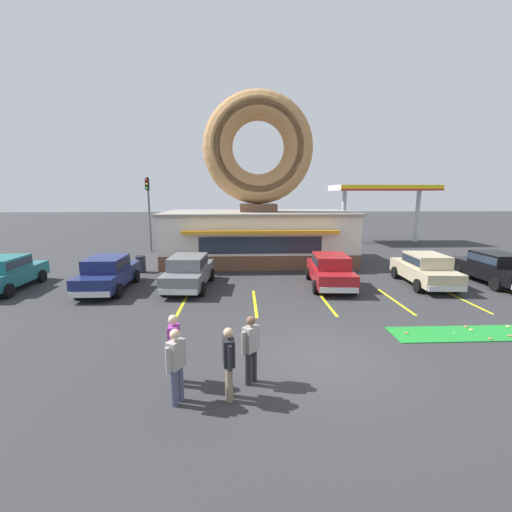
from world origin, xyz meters
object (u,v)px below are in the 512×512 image
at_px(car_black, 494,267).
at_px(car_teal, 5,272).
at_px(golf_ball, 454,333).
at_px(car_champagne, 425,268).
at_px(traffic_light_pole, 149,204).
at_px(pedestrian_leather_jacket_man, 251,346).
at_px(trash_bin, 141,264).
at_px(car_grey, 189,270).
at_px(car_navy, 108,272).
at_px(pedestrian_blue_sweater_man, 176,363).
at_px(pedestrian_hooded_kid, 229,360).
at_px(car_red, 330,269).
at_px(pedestrian_clipboard_woman, 174,346).

height_order(car_black, car_teal, same).
xyz_separation_m(golf_ball, car_champagne, (2.25, 6.05, 0.82)).
bearing_deg(traffic_light_pole, car_champagne, -34.07).
bearing_deg(pedestrian_leather_jacket_man, car_black, 34.93).
distance_m(pedestrian_leather_jacket_man, trash_bin, 13.60).
height_order(car_grey, trash_bin, car_grey).
distance_m(car_navy, pedestrian_blue_sweater_man, 10.39).
height_order(car_black, trash_bin, car_black).
xyz_separation_m(car_grey, traffic_light_pole, (-4.63, 11.00, 2.84)).
distance_m(car_champagne, pedestrian_hooded_kid, 13.20).
bearing_deg(pedestrian_blue_sweater_man, golf_ball, 21.74).
relative_size(car_champagne, pedestrian_leather_jacket_man, 2.75).
height_order(golf_ball, pedestrian_leather_jacket_man, pedestrian_leather_jacket_man).
distance_m(pedestrian_blue_sweater_man, pedestrian_leather_jacket_man, 1.78).
relative_size(car_teal, pedestrian_hooded_kid, 2.77).
bearing_deg(car_grey, traffic_light_pole, 112.83).
relative_size(car_navy, car_red, 0.98).
distance_m(car_teal, car_grey, 8.60).
height_order(golf_ball, traffic_light_pole, traffic_light_pole).
distance_m(car_teal, car_champagne, 20.27).
bearing_deg(pedestrian_clipboard_woman, pedestrian_hooded_kid, -27.95).
distance_m(car_red, trash_bin, 10.82).
xyz_separation_m(car_teal, traffic_light_pole, (3.97, 11.02, 2.84)).
bearing_deg(traffic_light_pole, car_navy, -85.54).
relative_size(pedestrian_clipboard_woman, traffic_light_pole, 0.30).
distance_m(car_navy, pedestrian_hooded_kid, 10.87).
relative_size(golf_ball, trash_bin, 0.04).
relative_size(car_champagne, trash_bin, 4.77).
height_order(car_teal, pedestrian_leather_jacket_man, pedestrian_leather_jacket_man).
xyz_separation_m(trash_bin, traffic_light_pole, (-1.32, 7.47, 3.21)).
bearing_deg(car_navy, traffic_light_pole, 94.46).
distance_m(pedestrian_clipboard_woman, traffic_light_pole, 20.53).
relative_size(car_black, car_teal, 1.00).
bearing_deg(car_teal, car_black, 0.40).
distance_m(car_black, pedestrian_clipboard_woman, 16.84).
distance_m(car_black, pedestrian_leather_jacket_man, 15.35).
bearing_deg(car_champagne, car_teal, 179.98).
bearing_deg(car_black, pedestrian_hooded_kid, -144.27).
distance_m(golf_ball, car_champagne, 6.51).
distance_m(golf_ball, trash_bin, 15.94).
distance_m(car_navy, trash_bin, 3.78).
distance_m(pedestrian_hooded_kid, trash_bin, 13.96).
relative_size(car_black, car_champagne, 0.99).
bearing_deg(pedestrian_leather_jacket_man, golf_ball, 21.09).
bearing_deg(trash_bin, car_champagne, -13.34).
xyz_separation_m(car_teal, trash_bin, (5.30, 3.55, -0.37)).
distance_m(car_navy, car_grey, 3.76).
xyz_separation_m(car_black, pedestrian_leather_jacket_man, (-12.59, -8.79, 0.07)).
bearing_deg(golf_ball, trash_bin, 142.95).
xyz_separation_m(pedestrian_leather_jacket_man, pedestrian_clipboard_woman, (-1.82, 0.07, 0.02)).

